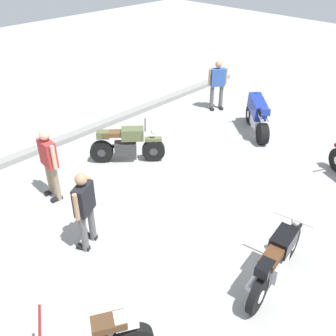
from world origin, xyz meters
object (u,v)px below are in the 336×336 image
(person_in_red_shirt, at_px, (49,160))
(motorcycle_blue_sportbike, at_px, (257,114))
(motorcycle_black_cruiser, at_px, (277,259))
(person_in_blue_shirt, at_px, (217,82))
(person_in_black_shirt, at_px, (85,206))
(motorcycle_olive_vintage, at_px, (127,145))

(person_in_red_shirt, bearing_deg, motorcycle_blue_sportbike, 171.10)
(motorcycle_blue_sportbike, bearing_deg, person_in_red_shirt, 117.99)
(motorcycle_black_cruiser, relative_size, person_in_red_shirt, 1.23)
(person_in_blue_shirt, bearing_deg, person_in_red_shirt, -51.33)
(motorcycle_blue_sportbike, height_order, person_in_red_shirt, person_in_red_shirt)
(motorcycle_blue_sportbike, relative_size, person_in_red_shirt, 0.93)
(motorcycle_blue_sportbike, height_order, person_in_blue_shirt, person_in_blue_shirt)
(motorcycle_black_cruiser, distance_m, person_in_black_shirt, 3.52)
(motorcycle_olive_vintage, xyz_separation_m, motorcycle_blue_sportbike, (3.78, -1.48, 0.11))
(motorcycle_olive_vintage, distance_m, person_in_red_shirt, 2.24)
(person_in_red_shirt, bearing_deg, motorcycle_olive_vintage, -174.82)
(motorcycle_olive_vintage, height_order, person_in_black_shirt, person_in_black_shirt)
(person_in_black_shirt, distance_m, person_in_blue_shirt, 7.32)
(motorcycle_black_cruiser, height_order, person_in_black_shirt, person_in_black_shirt)
(motorcycle_olive_vintage, distance_m, motorcycle_blue_sportbike, 4.06)
(person_in_black_shirt, relative_size, person_in_red_shirt, 0.97)
(motorcycle_olive_vintage, height_order, person_in_blue_shirt, person_in_blue_shirt)
(motorcycle_black_cruiser, relative_size, person_in_black_shirt, 1.27)
(motorcycle_olive_vintage, height_order, motorcycle_black_cruiser, motorcycle_black_cruiser)
(person_in_black_shirt, height_order, person_in_blue_shirt, person_in_black_shirt)
(person_in_black_shirt, bearing_deg, person_in_blue_shirt, -98.59)
(motorcycle_blue_sportbike, height_order, person_in_black_shirt, person_in_black_shirt)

